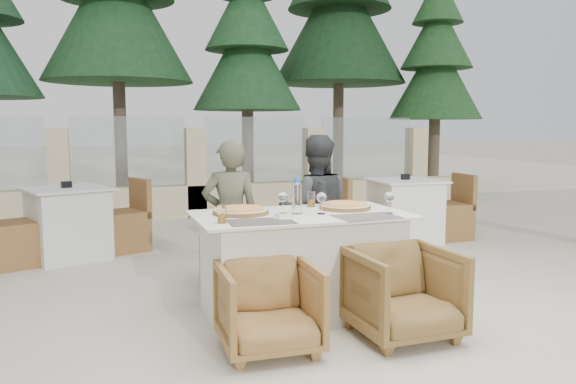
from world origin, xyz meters
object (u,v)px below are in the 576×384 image
object	(u,v)px
water_bottle	(297,196)
pizza_left	(241,210)
bg_table_a	(68,223)
armchair_near_right	(403,293)
diner_left	(231,218)
wine_glass_near	(321,202)
olive_dish	(283,215)
diner_right	(315,211)
armchair_near_left	(269,308)
bg_table_b	(405,210)
beer_glass_left	(222,214)
armchair_far_right	(320,245)
beer_glass_right	(311,199)
pizza_right	(345,206)
wine_glass_centre	(283,202)
armchair_far_left	(237,256)
dining_table	(301,263)
wine_glass_corner	(389,201)

from	to	relation	value
water_bottle	pizza_left	bearing A→B (deg)	163.07
pizza_left	bg_table_a	world-z (taller)	pizza_left
armchair_near_right	diner_left	world-z (taller)	diner_left
wine_glass_near	olive_dish	size ratio (longest dim) A/B	1.67
diner_right	bg_table_a	world-z (taller)	diner_right
armchair_near_right	diner_right	xyz separation A→B (m)	(-0.10, 1.34, 0.37)
armchair_near_left	pizza_left	bearing A→B (deg)	91.12
bg_table_b	beer_glass_left	bearing A→B (deg)	-137.12
beer_glass_left	diner_left	xyz separation A→B (m)	(0.27, 0.88, -0.18)
wine_glass_near	armchair_far_right	world-z (taller)	wine_glass_near
wine_glass_near	armchair_near_left	distance (m)	0.99
armchair_near_left	bg_table_b	distance (m)	3.79
pizza_left	diner_right	xyz separation A→B (m)	(0.81, 0.52, -0.12)
bg_table_b	armchair_far_right	bearing A→B (deg)	-141.54
beer_glass_right	diner_right	bearing A→B (deg)	63.13
olive_dish	armchair_near_right	size ratio (longest dim) A/B	0.16
pizza_right	bg_table_a	world-z (taller)	pizza_right
wine_glass_centre	beer_glass_left	bearing A→B (deg)	-153.59
pizza_left	pizza_right	distance (m)	0.85
armchair_far_left	diner_right	distance (m)	0.81
beer_glass_left	wine_glass_near	bearing A→B (deg)	10.62
olive_dish	armchair_near_left	bearing A→B (deg)	-118.94
dining_table	armchair_far_right	xyz separation A→B (m)	(0.56, 0.99, -0.09)
bg_table_a	diner_left	bearing A→B (deg)	-73.22
wine_glass_centre	wine_glass_near	world-z (taller)	same
diner_left	wine_glass_near	bearing A→B (deg)	134.01
beer_glass_right	armchair_far_left	world-z (taller)	beer_glass_right
beer_glass_left	armchair_far_left	bearing A→B (deg)	71.31
wine_glass_centre	armchair_near_right	world-z (taller)	wine_glass_centre
wine_glass_near	armchair_near_right	distance (m)	0.90
armchair_near_right	diner_left	bearing A→B (deg)	121.37
dining_table	armchair_near_right	bearing A→B (deg)	-55.56
beer_glass_right	armchair_far_right	world-z (taller)	beer_glass_right
water_bottle	bg_table_a	xyz separation A→B (m)	(-1.72, 2.49, -0.52)
bg_table_b	pizza_left	bearing A→B (deg)	-139.33
armchair_far_right	bg_table_a	bearing A→B (deg)	-55.93
water_bottle	wine_glass_centre	distance (m)	0.11
pizza_left	water_bottle	size ratio (longest dim) A/B	1.57
wine_glass_near	pizza_left	bearing A→B (deg)	160.74
water_bottle	diner_left	world-z (taller)	diner_left
water_bottle	diner_right	xyz separation A→B (m)	(0.41, 0.65, -0.23)
wine_glass_near	bg_table_b	world-z (taller)	wine_glass_near
beer_glass_right	armchair_near_right	bearing A→B (deg)	-74.61
wine_glass_corner	dining_table	bearing A→B (deg)	161.51
armchair_far_right	diner_right	xyz separation A→B (m)	(-0.19, -0.34, 0.38)
olive_dish	wine_glass_near	bearing A→B (deg)	16.60
diner_left	diner_right	distance (m)	0.76
wine_glass_near	diner_right	world-z (taller)	diner_right
diner_right	water_bottle	bearing A→B (deg)	74.46
water_bottle	beer_glass_right	distance (m)	0.39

